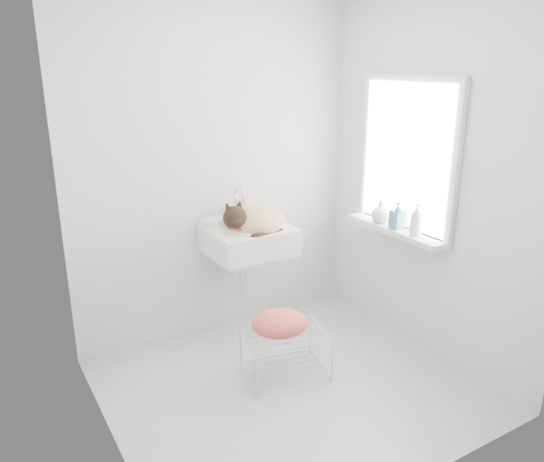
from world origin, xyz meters
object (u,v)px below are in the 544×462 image
bottle_b (397,228)px  bottle_c (380,222)px  sink (249,227)px  bottle_a (415,235)px  wire_rack (285,354)px  cat (251,222)px

bottle_b → bottle_c: size_ratio=1.17×
sink → bottle_c: (0.89, -0.39, 0.00)m
bottle_a → bottle_c: 0.35m
wire_rack → bottle_b: 1.18m
bottle_b → bottle_c: bottle_b is taller
bottle_a → bottle_c: size_ratio=1.14×
bottle_b → cat: bearing=148.0°
sink → bottle_b: 1.05m
cat → bottle_c: (0.87, -0.37, -0.04)m
cat → wire_rack: (-0.08, -0.59, -0.74)m
cat → sink: bearing=125.1°
cat → bottle_a: 1.14m
sink → cat: bearing=-58.2°
bottle_b → bottle_c: bearing=90.0°
sink → bottle_a: sink is taller
bottle_b → bottle_c: (0.00, 0.18, 0.00)m
cat → bottle_b: (0.87, -0.55, -0.04)m
sink → cat: size_ratio=1.19×
sink → bottle_b: bearing=-32.5°
bottle_b → bottle_c: 0.18m
wire_rack → cat: bearing=82.4°
bottle_b → bottle_a: bearing=-90.0°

